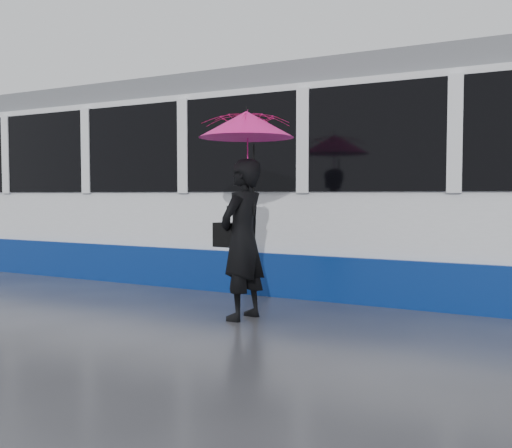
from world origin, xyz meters
The scene contains 6 objects.
ground centered at (0.00, 0.00, 0.00)m, with size 90.00×90.00×0.00m, color #2C2C32.
rails centered at (0.00, 2.50, 0.01)m, with size 34.00×1.51×0.02m.
tram centered at (-2.08, 2.50, 1.64)m, with size 26.00×2.56×3.35m.
woman centered at (1.30, -0.22, 0.94)m, with size 0.68×0.45×1.87m, color black.
umbrella centered at (1.35, -0.22, 2.05)m, with size 1.22×1.22×1.26m.
handbag centered at (1.08, -0.20, 0.98)m, with size 0.35×0.18×0.47m.
Camera 1 is at (4.51, -6.01, 1.46)m, focal length 40.00 mm.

